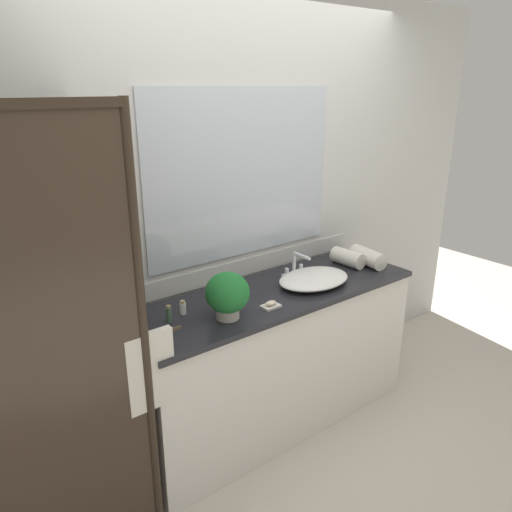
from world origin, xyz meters
name	(u,v)px	position (x,y,z in m)	size (l,w,h in m)	color
ground_plane	(274,419)	(0.00, 0.00, 0.00)	(8.00, 8.00, 0.00)	beige
wall_back_with_mirror	(241,212)	(0.00, 0.34, 1.31)	(4.40, 0.06, 2.60)	silver
vanity_cabinet	(274,358)	(0.00, 0.01, 0.45)	(1.80, 0.58, 0.90)	silver
shower_enclosure	(60,357)	(-1.27, -0.19, 1.02)	(1.20, 0.59, 2.00)	#2D2319
sink_basin	(314,279)	(0.25, -0.05, 0.93)	(0.47, 0.34, 0.07)	white
faucet	(295,267)	(0.25, 0.12, 0.95)	(0.17, 0.16, 0.16)	silver
potted_plant	(227,294)	(-0.42, -0.11, 1.04)	(0.23, 0.23, 0.25)	beige
soap_dish	(271,305)	(-0.16, -0.15, 0.91)	(0.10, 0.07, 0.04)	silver
amenity_bottle_shampoo	(183,308)	(-0.58, 0.07, 0.94)	(0.03, 0.03, 0.08)	white
amenity_bottle_lotion	(169,314)	(-0.68, 0.04, 0.94)	(0.03, 0.03, 0.09)	#4C7056
rolled_towel_near_edge	(368,257)	(0.76, -0.03, 0.96)	(0.11, 0.11, 0.26)	silver
rolled_towel_middle	(348,258)	(0.65, 0.04, 0.95)	(0.11, 0.11, 0.22)	silver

